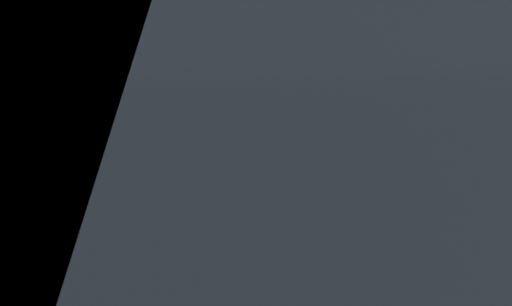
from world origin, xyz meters
name	(u,v)px	position (x,y,z in m)	size (l,w,h in m)	color
parking_meter	(117,151)	(-0.24, 0.50, 1.23)	(0.15, 0.16, 1.53)	slate
pedestrian_at_meter	(289,167)	(0.44, 0.67, 1.12)	(0.61, 0.51, 1.68)	slate
background_railing	(79,154)	(0.00, 3.13, 0.92)	(24.06, 0.06, 1.07)	#1E602D
backdrop_wall	(46,49)	(0.00, 4.95, 1.62)	(32.00, 0.50, 3.24)	#ADA38E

